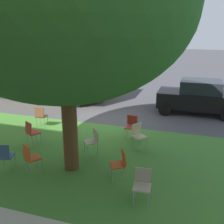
{
  "coord_description": "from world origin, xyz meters",
  "views": [
    {
      "loc": [
        -3.77,
        10.5,
        4.18
      ],
      "look_at": [
        -0.77,
        1.06,
        0.92
      ],
      "focal_mm": 42.72,
      "sensor_mm": 36.0,
      "label": 1
    }
  ],
  "objects": [
    {
      "name": "ground",
      "position": [
        0.0,
        0.0,
        0.0
      ],
      "size": [
        80.0,
        80.0,
        0.0
      ],
      "primitive_type": "plane",
      "color": "#424247"
    },
    {
      "name": "chair_7",
      "position": [
        1.7,
        2.9,
        0.52
      ],
      "size": [
        0.56,
        0.57,
        0.88
      ],
      "color": "#B7332D",
      "rests_on": "ground"
    },
    {
      "name": "street_tree",
      "position": [
        -0.4,
        3.98,
        4.67
      ],
      "size": [
        6.78,
        6.78,
        7.18
      ],
      "color": "brown",
      "rests_on": "ground"
    },
    {
      "name": "chair_2",
      "position": [
        1.39,
        4.73,
        0.52
      ],
      "size": [
        0.51,
        0.52,
        0.88
      ],
      "color": "#335184",
      "rests_on": "ground"
    },
    {
      "name": "parked_car",
      "position": [
        -3.94,
        -2.72,
        0.84
      ],
      "size": [
        3.7,
        1.92,
        1.65
      ],
      "color": "black",
      "rests_on": "ground"
    },
    {
      "name": "chair_6",
      "position": [
        -1.97,
        4.11,
        0.52
      ],
      "size": [
        0.57,
        0.56,
        0.88
      ],
      "color": "#C64C1E",
      "rests_on": "ground"
    },
    {
      "name": "chair_1",
      "position": [
        2.37,
        1.22,
        0.52
      ],
      "size": [
        0.46,
        0.47,
        0.88
      ],
      "color": "brown",
      "rests_on": "ground"
    },
    {
      "name": "chair_9",
      "position": [
        -2.01,
        1.96,
        0.52
      ],
      "size": [
        0.59,
        0.59,
        0.88
      ],
      "color": "beige",
      "rests_on": "ground"
    },
    {
      "name": "chair_5",
      "position": [
        -2.77,
        4.93,
        0.52
      ],
      "size": [
        0.45,
        0.46,
        0.88
      ],
      "color": "#ADA393",
      "rests_on": "ground"
    },
    {
      "name": "chair_4",
      "position": [
        -1.59,
        1.18,
        0.52
      ],
      "size": [
        0.42,
        0.42,
        0.88
      ],
      "color": "#B7332D",
      "rests_on": "ground"
    },
    {
      "name": "chair_3",
      "position": [
        -0.67,
        2.88,
        0.52
      ],
      "size": [
        0.59,
        0.59,
        0.88
      ],
      "color": "#ADA393",
      "rests_on": "ground"
    },
    {
      "name": "school_bus",
      "position": [
        6.17,
        -3.18,
        1.76
      ],
      "size": [
        10.4,
        2.8,
        2.88
      ],
      "color": "yellow",
      "rests_on": "ground"
    },
    {
      "name": "grass_verge",
      "position": [
        0.0,
        3.2,
        0.0
      ],
      "size": [
        48.0,
        6.0,
        0.01
      ],
      "primitive_type": "cube",
      "color": "#3D752D",
      "rests_on": "ground"
    },
    {
      "name": "chair_8",
      "position": [
        0.62,
        4.58,
        0.52
      ],
      "size": [
        0.57,
        0.57,
        0.88
      ],
      "color": "#C64C1E",
      "rests_on": "ground"
    }
  ]
}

